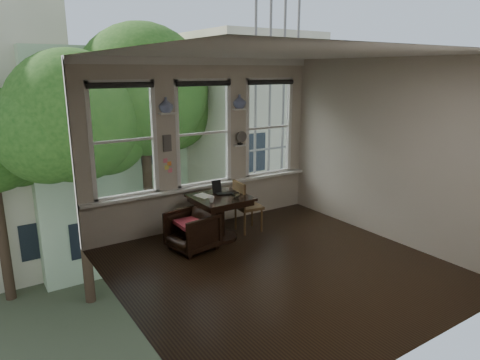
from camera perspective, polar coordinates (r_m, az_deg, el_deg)
ground at (r=6.39m, az=5.21°, el=-11.56°), size 4.50×4.50×0.00m
ceiling at (r=5.75m, az=5.92°, el=16.41°), size 4.50×4.50×0.00m
wall_back at (r=7.73m, az=-4.98°, el=4.76°), size 4.50×0.00×4.50m
wall_front at (r=4.44m, az=24.09°, el=-3.86°), size 4.50×0.00×4.50m
wall_left at (r=4.84m, az=-15.70°, el=-1.63°), size 0.00×4.50×4.50m
wall_right at (r=7.49m, az=19.13°, el=3.69°), size 0.00×4.50×4.50m
window_left at (r=7.14m, az=-15.33°, el=5.11°), size 1.10×0.12×1.90m
window_center at (r=7.70m, az=-5.01°, el=6.22°), size 1.10×0.12×1.90m
window_right at (r=8.48m, az=3.69°, el=7.01°), size 1.10×0.12×1.90m
shelf_left at (r=7.25m, az=-9.80°, el=8.74°), size 0.26×0.16×0.03m
shelf_right at (r=7.94m, az=-0.06°, el=9.43°), size 0.26×0.16×0.03m
intercom at (r=7.34m, az=-9.73°, el=4.88°), size 0.14×0.06×0.28m
sticky_notes at (r=7.41m, az=-9.63°, el=2.21°), size 0.16×0.01×0.24m
desk_fan at (r=8.00m, az=0.02°, el=5.35°), size 0.20×0.20×0.24m
vase_left at (r=7.24m, az=-9.84°, el=9.84°), size 0.24×0.24×0.25m
vase_right at (r=7.93m, az=-0.06°, el=10.43°), size 0.24×0.24×0.25m
table at (r=7.26m, az=-2.61°, el=-5.03°), size 0.90×0.90×0.75m
armchair_left at (r=6.88m, az=-6.42°, el=-6.77°), size 0.79×0.77×0.63m
cushion_red at (r=6.83m, az=-6.45°, el=-5.72°), size 0.45×0.45×0.06m
side_chair_right at (r=7.58m, az=1.15°, el=-3.50°), size 0.46×0.46×0.92m
laptop at (r=7.22m, az=-1.95°, el=-1.92°), size 0.33×0.25×0.02m
mug at (r=6.83m, az=-3.83°, el=-2.62°), size 0.12×0.12×0.09m
drinking_glass at (r=7.02m, az=-0.58°, el=-2.03°), size 0.15×0.15×0.11m
tablet at (r=7.32m, az=-3.14°, el=-0.90°), size 0.17×0.10×0.22m
papers at (r=7.20m, az=-4.89°, el=-2.10°), size 0.28×0.34×0.00m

